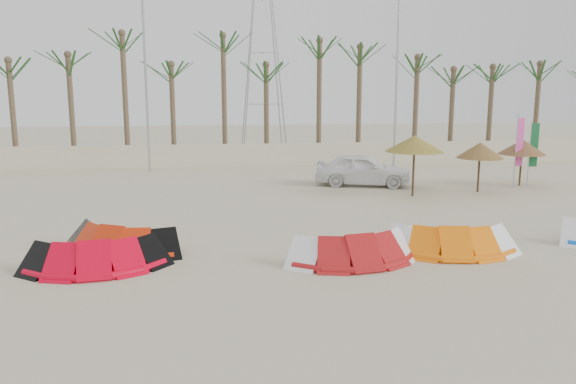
{
  "coord_description": "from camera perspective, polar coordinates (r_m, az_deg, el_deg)",
  "views": [
    {
      "loc": [
        -2.2,
        -11.6,
        4.58
      ],
      "look_at": [
        0.0,
        6.0,
        1.3
      ],
      "focal_mm": 35.0,
      "sensor_mm": 36.0,
      "label": 1
    }
  ],
  "objects": [
    {
      "name": "ground",
      "position": [
        12.67,
        3.42,
        -10.75
      ],
      "size": [
        120.0,
        120.0,
        0.0
      ],
      "primitive_type": "plane",
      "color": "#B4AB89",
      "rests_on": "ground"
    },
    {
      "name": "boundary_wall",
      "position": [
        33.9,
        -3.36,
        3.81
      ],
      "size": [
        60.0,
        0.3,
        1.3
      ],
      "primitive_type": "cube",
      "color": "beige",
      "rests_on": "ground"
    },
    {
      "name": "palm_line",
      "position": [
        35.27,
        -2.52,
        13.5
      ],
      "size": [
        52.0,
        4.0,
        7.7
      ],
      "color": "brown",
      "rests_on": "ground"
    },
    {
      "name": "lamp_b",
      "position": [
        31.85,
        -14.24,
        12.3
      ],
      "size": [
        1.25,
        0.14,
        11.0
      ],
      "color": "#A5A8AD",
      "rests_on": "ground"
    },
    {
      "name": "lamp_c",
      "position": [
        33.24,
        11.08,
        12.34
      ],
      "size": [
        1.25,
        0.14,
        11.0
      ],
      "color": "#A5A8AD",
      "rests_on": "ground"
    },
    {
      "name": "pylon",
      "position": [
        39.99,
        -2.49,
        3.9
      ],
      "size": [
        3.0,
        3.0,
        14.0
      ],
      "primitive_type": null,
      "color": "#A5A8AD",
      "rests_on": "ground"
    },
    {
      "name": "kite_red_left",
      "position": [
        15.47,
        -18.71,
        -5.69
      ],
      "size": [
        3.73,
        1.95,
        0.9
      ],
      "color": "red",
      "rests_on": "ground"
    },
    {
      "name": "kite_red_mid",
      "position": [
        16.86,
        -16.58,
        -4.25
      ],
      "size": [
        4.08,
        2.86,
        0.9
      ],
      "color": "red",
      "rests_on": "ground"
    },
    {
      "name": "kite_red_right",
      "position": [
        15.37,
        6.51,
        -5.3
      ],
      "size": [
        3.82,
        2.07,
        0.9
      ],
      "color": "#A81415",
      "rests_on": "ground"
    },
    {
      "name": "kite_orange",
      "position": [
        16.72,
        15.76,
        -4.33
      ],
      "size": [
        3.86,
        2.08,
        0.9
      ],
      "color": "orange",
      "rests_on": "ground"
    },
    {
      "name": "parasol_left",
      "position": [
        24.52,
        12.73,
        4.82
      ],
      "size": [
        2.5,
        2.5,
        2.63
      ],
      "color": "#4C331E",
      "rests_on": "ground"
    },
    {
      "name": "parasol_mid",
      "position": [
        26.38,
        18.93,
        4.02
      ],
      "size": [
        2.08,
        2.08,
        2.23
      ],
      "color": "#4C331E",
      "rests_on": "ground"
    },
    {
      "name": "parasol_right",
      "position": [
        28.85,
        22.69,
        4.23
      ],
      "size": [
        2.2,
        2.2,
        2.2
      ],
      "color": "#4C331E",
      "rests_on": "ground"
    },
    {
      "name": "flag_pink",
      "position": [
        28.07,
        22.47,
        4.49
      ],
      "size": [
        0.44,
        0.15,
        3.44
      ],
      "color": "#A5A8AD",
      "rests_on": "ground"
    },
    {
      "name": "flag_green",
      "position": [
        28.85,
        23.65,
        4.21
      ],
      "size": [
        0.45,
        0.04,
        3.16
      ],
      "color": "#A5A8AD",
      "rests_on": "ground"
    },
    {
      "name": "car",
      "position": [
        27.04,
        7.61,
        2.27
      ],
      "size": [
        4.82,
        3.02,
        1.53
      ],
      "primitive_type": "imported",
      "rotation": [
        0.0,
        0.0,
        1.28
      ],
      "color": "white",
      "rests_on": "ground"
    }
  ]
}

